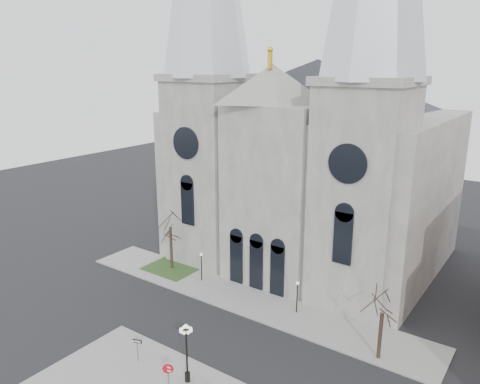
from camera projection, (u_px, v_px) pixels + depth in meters
The scene contains 11 objects.
ground at pixel (169, 349), 39.83m from camera, with size 160.00×160.00×0.00m, color black.
sidewalk_far at pixel (243, 298), 48.46m from camera, with size 40.00×6.00×0.14m, color gray.
grass_patch at pixel (172, 268), 55.39m from camera, with size 6.00×5.00×0.18m, color #2C4D21.
cathedral at pixel (304, 110), 52.89m from camera, with size 33.00×26.66×54.00m.
tree_left at pixel (170, 224), 53.93m from camera, with size 3.20×3.20×7.50m.
tree_right at pixel (382, 310), 37.33m from camera, with size 3.20×3.20×6.00m.
ped_lamp_left at pixel (201, 262), 51.60m from camera, with size 0.32×0.32×3.26m.
ped_lamp_right at pixel (297, 292), 44.90m from camera, with size 0.32×0.32×3.26m.
stop_sign at pixel (168, 372), 33.72m from camera, with size 0.94×0.22×2.65m.
globe_lamp at pixel (186, 346), 34.80m from camera, with size 1.36×1.36×4.87m.
one_way_sign at pixel (137, 345), 37.71m from camera, with size 0.85×0.35×2.05m.
Camera 1 is at (25.13, -24.89, 23.50)m, focal length 35.00 mm.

